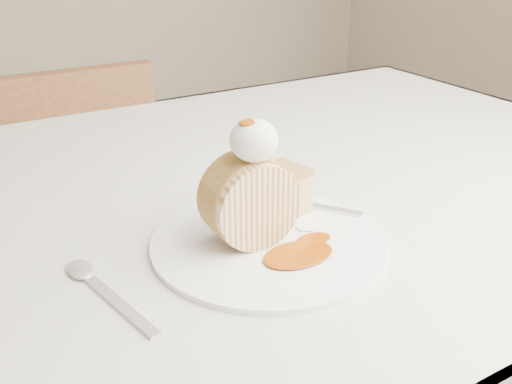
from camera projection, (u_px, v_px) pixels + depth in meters
table at (232, 239)px, 0.84m from camera, size 1.40×0.90×0.75m
chair_far at (65, 219)px, 1.29m from camera, size 0.40×0.40×0.83m
plate at (268, 242)px, 0.65m from camera, size 0.33×0.33×0.01m
roulade_slice at (250, 201)px, 0.63m from camera, size 0.10×0.06×0.10m
cake_chunk at (281, 194)px, 0.70m from camera, size 0.07×0.07×0.05m
whipped_cream at (254, 140)px, 0.59m from camera, size 0.05×0.05×0.05m
caramel_drizzle at (250, 117)px, 0.58m from camera, size 0.03×0.02×0.01m
caramel_pool at (298, 254)px, 0.62m from camera, size 0.09×0.07×0.00m
fork at (318, 207)px, 0.72m from camera, size 0.11×0.14×0.00m
spoon at (120, 305)px, 0.55m from camera, size 0.05×0.15×0.00m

